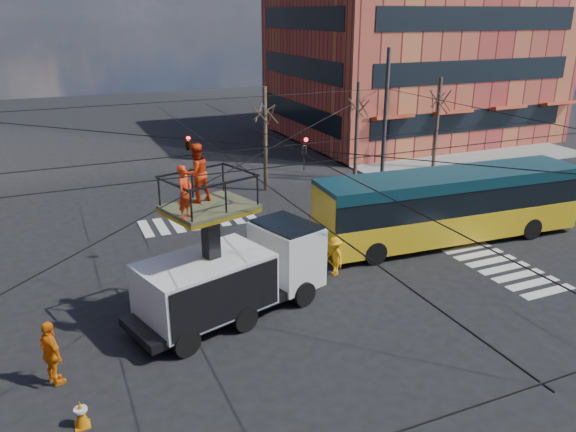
# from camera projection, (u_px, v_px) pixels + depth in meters

# --- Properties ---
(ground) EXTENTS (120.00, 120.00, 0.00)m
(ground) POSITION_uv_depth(u_px,v_px,m) (274.00, 314.00, 19.48)
(ground) COLOR black
(ground) RESTS_ON ground
(sidewalk_ne) EXTENTS (18.00, 18.00, 0.12)m
(sidewalk_ne) POSITION_uv_depth(u_px,v_px,m) (416.00, 141.00, 45.45)
(sidewalk_ne) COLOR slate
(sidewalk_ne) RESTS_ON ground
(crosswalks) EXTENTS (22.40, 22.40, 0.02)m
(crosswalks) POSITION_uv_depth(u_px,v_px,m) (274.00, 313.00, 19.48)
(crosswalks) COLOR silver
(crosswalks) RESTS_ON ground
(building_ne) EXTENTS (20.06, 16.06, 14.00)m
(building_ne) POSITION_uv_depth(u_px,v_px,m) (410.00, 49.00, 46.01)
(building_ne) COLOR maroon
(building_ne) RESTS_ON ground
(overhead_network) EXTENTS (24.24, 24.24, 8.00)m
(overhead_network) POSITION_uv_depth(u_px,v_px,m) (267.00, 193.00, 18.34)
(overhead_network) COLOR #2D2D30
(overhead_network) RESTS_ON ground
(tree_a) EXTENTS (2.00, 2.00, 6.00)m
(tree_a) POSITION_uv_depth(u_px,v_px,m) (265.00, 111.00, 31.41)
(tree_a) COLOR #382B21
(tree_a) RESTS_ON ground
(tree_b) EXTENTS (2.00, 2.00, 6.00)m
(tree_b) POSITION_uv_depth(u_px,v_px,m) (358.00, 105.00, 33.67)
(tree_b) COLOR #382B21
(tree_b) RESTS_ON ground
(tree_c) EXTENTS (2.00, 2.00, 6.00)m
(tree_c) POSITION_uv_depth(u_px,v_px,m) (439.00, 99.00, 35.93)
(tree_c) COLOR #382B21
(tree_c) RESTS_ON ground
(utility_truck) EXTENTS (7.37, 4.26, 6.04)m
(utility_truck) POSITION_uv_depth(u_px,v_px,m) (232.00, 260.00, 18.87)
(utility_truck) COLOR black
(utility_truck) RESTS_ON ground
(city_bus) EXTENTS (12.61, 3.36, 3.20)m
(city_bus) POSITION_uv_depth(u_px,v_px,m) (450.00, 205.00, 25.17)
(city_bus) COLOR gold
(city_bus) RESTS_ON ground
(traffic_cone) EXTENTS (0.36, 0.36, 0.78)m
(traffic_cone) POSITION_uv_depth(u_px,v_px,m) (81.00, 413.00, 14.05)
(traffic_cone) COLOR orange
(traffic_cone) RESTS_ON ground
(worker_ground) EXTENTS (0.90, 1.24, 1.96)m
(worker_ground) POSITION_uv_depth(u_px,v_px,m) (52.00, 354.00, 15.48)
(worker_ground) COLOR orange
(worker_ground) RESTS_ON ground
(flagger) EXTENTS (0.66, 1.07, 1.60)m
(flagger) POSITION_uv_depth(u_px,v_px,m) (335.00, 256.00, 22.08)
(flagger) COLOR #F79F0F
(flagger) RESTS_ON ground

